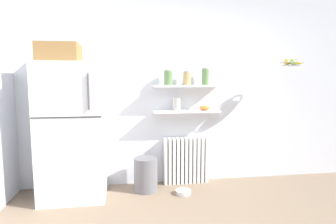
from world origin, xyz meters
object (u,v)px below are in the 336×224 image
at_px(storage_jar_1, 187,78).
at_px(storage_jar_0, 168,78).
at_px(storage_jar_2, 205,77).
at_px(vase, 177,104).
at_px(radiator, 186,160).
at_px(trash_bin, 146,174).
at_px(refrigerator, 72,127).
at_px(hanging_fruit_basket, 292,63).
at_px(pet_food_bowl, 183,192).
at_px(shelf_bowl, 205,108).

bearing_deg(storage_jar_1, storage_jar_0, 180.00).
distance_m(storage_jar_2, vase, 0.54).
xyz_separation_m(radiator, storage_jar_2, (0.25, -0.03, 1.17)).
distance_m(storage_jar_1, trash_bin, 1.38).
distance_m(radiator, vase, 0.80).
bearing_deg(refrigerator, trash_bin, 2.83).
relative_size(storage_jar_2, hanging_fruit_basket, 0.77).
xyz_separation_m(storage_jar_1, hanging_fruit_basket, (1.34, -0.28, 0.20)).
height_order(pet_food_bowl, hanging_fruit_basket, hanging_fruit_basket).
bearing_deg(hanging_fruit_basket, trash_bin, 176.78).
relative_size(refrigerator, vase, 10.97).
xyz_separation_m(storage_jar_0, shelf_bowl, (0.51, 0.00, -0.41)).
relative_size(storage_jar_1, shelf_bowl, 1.31).
height_order(refrigerator, pet_food_bowl, refrigerator).
bearing_deg(hanging_fruit_basket, vase, 169.42).
bearing_deg(hanging_fruit_basket, pet_food_bowl, -177.03).
bearing_deg(storage_jar_2, radiator, 173.29).
bearing_deg(pet_food_bowl, hanging_fruit_basket, 2.97).
height_order(shelf_bowl, pet_food_bowl, shelf_bowl).
bearing_deg(storage_jar_1, radiator, 90.00).
bearing_deg(vase, storage_jar_2, 0.00).
distance_m(storage_jar_0, storage_jar_1, 0.26).
height_order(radiator, storage_jar_2, storage_jar_2).
relative_size(storage_jar_0, hanging_fruit_basket, 0.68).
xyz_separation_m(storage_jar_2, pet_food_bowl, (-0.37, -0.35, -1.46)).
xyz_separation_m(storage_jar_0, hanging_fruit_basket, (1.60, -0.28, 0.19)).
bearing_deg(shelf_bowl, trash_bin, -168.51).
bearing_deg(shelf_bowl, storage_jar_2, 0.00).
xyz_separation_m(storage_jar_2, trash_bin, (-0.83, -0.17, -1.27)).
bearing_deg(trash_bin, pet_food_bowl, -21.60).
bearing_deg(vase, refrigerator, -170.91).
distance_m(refrigerator, storage_jar_2, 1.84).
distance_m(refrigerator, trash_bin, 1.11).
xyz_separation_m(storage_jar_0, storage_jar_1, (0.25, 0.00, -0.01)).
height_order(shelf_bowl, hanging_fruit_basket, hanging_fruit_basket).
bearing_deg(refrigerator, hanging_fruit_basket, -1.30).
distance_m(storage_jar_0, storage_jar_2, 0.51).
bearing_deg(vase, trash_bin, -158.89).
distance_m(storage_jar_0, pet_food_bowl, 1.50).
height_order(storage_jar_1, hanging_fruit_basket, hanging_fruit_basket).
xyz_separation_m(storage_jar_1, shelf_bowl, (0.25, 0.00, -0.40)).
distance_m(refrigerator, hanging_fruit_basket, 2.92).
xyz_separation_m(refrigerator, storage_jar_1, (1.47, 0.21, 0.59)).
relative_size(storage_jar_0, storage_jar_1, 1.10).
height_order(vase, pet_food_bowl, vase).
distance_m(shelf_bowl, hanging_fruit_basket, 1.28).
bearing_deg(refrigerator, storage_jar_0, 9.93).
bearing_deg(radiator, shelf_bowl, -6.77).
relative_size(storage_jar_1, storage_jar_2, 0.81).
relative_size(refrigerator, trash_bin, 4.25).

